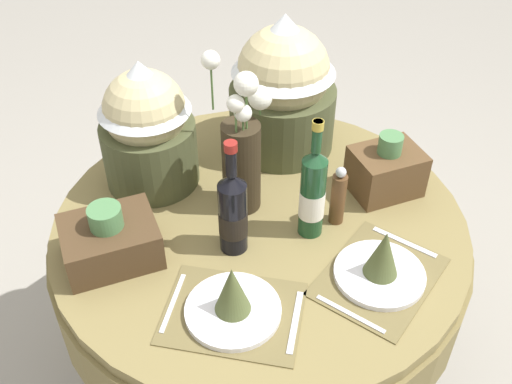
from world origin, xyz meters
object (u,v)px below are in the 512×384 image
object	(u,v)px
woven_basket_side_left	(110,240)
gift_tub_back_left	(146,121)
wine_bottle_centre	(233,212)
wine_bottle_right	(313,193)
flower_vase	(242,151)
place_setting_left	(233,301)
dining_table	(260,253)
gift_tub_back_right	(283,81)
place_setting_right	(381,265)
woven_basket_side_right	(386,170)
pepper_mill	(338,197)

from	to	relation	value
woven_basket_side_left	gift_tub_back_left	bearing A→B (deg)	57.58
wine_bottle_centre	wine_bottle_right	bearing A→B (deg)	-5.23
flower_vase	gift_tub_back_left	size ratio (longest dim) A/B	1.12
place_setting_left	dining_table	bearing A→B (deg)	57.33
place_setting_left	flower_vase	xyz separation A→B (m)	(0.17, 0.38, 0.14)
flower_vase	wine_bottle_centre	world-z (taller)	flower_vase
wine_bottle_centre	woven_basket_side_left	bearing A→B (deg)	165.39
gift_tub_back_right	dining_table	bearing A→B (deg)	-122.62
place_setting_left	wine_bottle_right	size ratio (longest dim) A/B	1.15
place_setting_right	woven_basket_side_left	bearing A→B (deg)	152.43
gift_tub_back_right	flower_vase	bearing A→B (deg)	-133.63
place_setting_right	woven_basket_side_right	bearing A→B (deg)	57.64
wine_bottle_centre	wine_bottle_right	distance (m)	0.22
woven_basket_side_left	woven_basket_side_right	distance (m)	0.83
dining_table	place_setting_left	distance (m)	0.40
place_setting_left	wine_bottle_centre	xyz separation A→B (m)	(0.08, 0.22, 0.08)
place_setting_left	woven_basket_side_left	xyz separation A→B (m)	(-0.24, 0.30, 0.02)
wine_bottle_centre	wine_bottle_right	world-z (taller)	wine_bottle_right
wine_bottle_right	gift_tub_back_left	xyz separation A→B (m)	(-0.36, 0.40, 0.08)
woven_basket_side_left	woven_basket_side_right	xyz separation A→B (m)	(0.83, -0.02, 0.01)
gift_tub_back_left	gift_tub_back_right	world-z (taller)	gift_tub_back_right
woven_basket_side_right	place_setting_left	bearing A→B (deg)	-154.54
place_setting_left	woven_basket_side_right	world-z (taller)	woven_basket_side_right
place_setting_left	woven_basket_side_right	distance (m)	0.66
pepper_mill	gift_tub_back_left	distance (m)	0.60
gift_tub_back_right	place_setting_right	bearing A→B (deg)	-90.24
wine_bottle_right	woven_basket_side_left	world-z (taller)	wine_bottle_right
place_setting_left	gift_tub_back_right	distance (m)	0.77
woven_basket_side_right	flower_vase	bearing A→B (deg)	166.84
place_setting_left	wine_bottle_right	bearing A→B (deg)	33.15
place_setting_left	pepper_mill	size ratio (longest dim) A/B	2.21
place_setting_left	place_setting_right	distance (m)	0.40
woven_basket_side_right	gift_tub_back_left	bearing A→B (deg)	154.20
gift_tub_back_left	gift_tub_back_right	bearing A→B (deg)	3.70
place_setting_left	pepper_mill	xyz separation A→B (m)	(0.39, 0.21, 0.04)
pepper_mill	woven_basket_side_right	bearing A→B (deg)	19.89
place_setting_left	pepper_mill	distance (m)	0.45
place_setting_right	wine_bottle_centre	distance (m)	0.41
woven_basket_side_left	woven_basket_side_right	size ratio (longest dim) A/B	1.23
woven_basket_side_right	wine_bottle_right	bearing A→B (deg)	-163.83
wine_bottle_centre	gift_tub_back_right	xyz separation A→B (m)	(0.32, 0.41, 0.11)
pepper_mill	gift_tub_back_right	size ratio (longest dim) A/B	0.42
flower_vase	wine_bottle_right	world-z (taller)	flower_vase
gift_tub_back_left	gift_tub_back_right	size ratio (longest dim) A/B	0.89
gift_tub_back_right	woven_basket_side_right	world-z (taller)	gift_tub_back_right
place_setting_left	gift_tub_back_left	world-z (taller)	gift_tub_back_left
woven_basket_side_left	wine_bottle_centre	bearing A→B (deg)	-14.61
flower_vase	woven_basket_side_right	world-z (taller)	flower_vase
gift_tub_back_right	woven_basket_side_left	world-z (taller)	gift_tub_back_right
wine_bottle_right	woven_basket_side_right	world-z (taller)	wine_bottle_right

